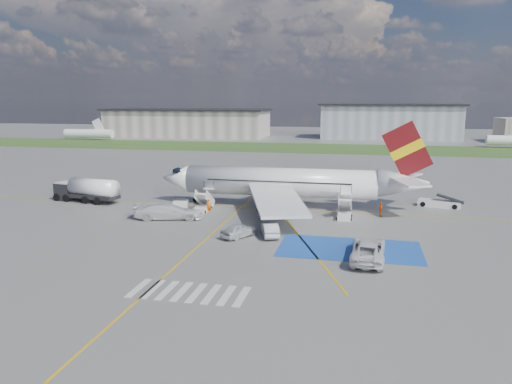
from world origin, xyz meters
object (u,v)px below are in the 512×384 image
at_px(gpu_cart, 181,206).
at_px(belt_loader, 440,204).
at_px(van_white_a, 368,246).
at_px(airliner, 291,182).
at_px(car_silver_b, 270,229).
at_px(fuel_tanker, 87,192).
at_px(van_white_b, 169,209).
at_px(car_silver_a, 239,230).

xyz_separation_m(gpu_cart, belt_loader, (33.96, 9.73, -0.27)).
bearing_deg(belt_loader, van_white_a, -97.48).
distance_m(airliner, gpu_cart, 15.21).
bearing_deg(car_silver_b, van_white_a, 133.26).
relative_size(airliner, fuel_tanker, 3.56).
distance_m(fuel_tanker, van_white_b, 17.02).
bearing_deg(fuel_tanker, belt_loader, 19.02).
xyz_separation_m(car_silver_b, van_white_a, (10.35, -5.75, 0.46)).
bearing_deg(car_silver_a, van_white_a, -168.60).
xyz_separation_m(fuel_tanker, car_silver_b, (29.01, -12.24, -0.67)).
bearing_deg(fuel_tanker, car_silver_b, -12.02).
relative_size(car_silver_b, van_white_b, 0.74).
distance_m(belt_loader, car_silver_b, 27.89).
bearing_deg(airliner, fuel_tanker, -174.46).
bearing_deg(fuel_tanker, car_silver_a, -16.45).
height_order(airliner, van_white_b, airliner).
relative_size(belt_loader, car_silver_b, 1.31).
relative_size(airliner, belt_loader, 6.04).
distance_m(car_silver_a, van_white_b, 12.13).
bearing_deg(fuel_tanker, gpu_cart, 0.87).
bearing_deg(car_silver_a, gpu_cart, -14.68).
bearing_deg(airliner, van_white_a, -63.79).
xyz_separation_m(airliner, car_silver_a, (-3.25, -16.18, -2.63)).
bearing_deg(belt_loader, van_white_b, -143.12).
bearing_deg(van_white_b, van_white_a, -126.45).
bearing_deg(belt_loader, car_silver_a, -124.88).
bearing_deg(van_white_b, fuel_tanker, 52.28).
bearing_deg(car_silver_b, belt_loader, -153.95).
relative_size(fuel_tanker, van_white_b, 1.64).
height_order(fuel_tanker, belt_loader, fuel_tanker).
bearing_deg(van_white_b, car_silver_b, -122.40).
xyz_separation_m(car_silver_a, van_white_a, (13.49, -4.63, 0.45)).
relative_size(gpu_cart, car_silver_a, 0.47).
distance_m(car_silver_a, car_silver_b, 3.33).
xyz_separation_m(airliner, fuel_tanker, (-29.12, -2.82, -1.95)).
xyz_separation_m(car_silver_b, van_white_b, (-13.62, 4.96, 0.47)).
relative_size(gpu_cart, van_white_b, 0.33).
xyz_separation_m(belt_loader, car_silver_b, (-20.14, -19.29, 0.33)).
height_order(gpu_cart, van_white_a, van_white_a).
xyz_separation_m(fuel_tanker, van_white_a, (39.36, -17.98, -0.22)).
distance_m(airliner, van_white_b, 17.19).
height_order(fuel_tanker, gpu_cart, fuel_tanker).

